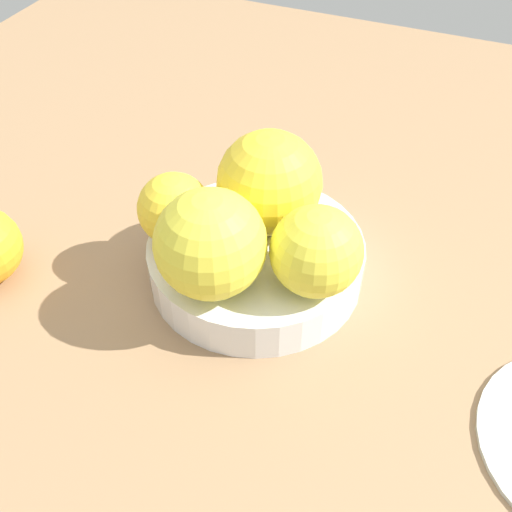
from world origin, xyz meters
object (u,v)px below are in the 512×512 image
(fruit_bowl, at_px, (256,260))
(orange_in_bowl_2, at_px, (174,209))
(orange_in_bowl_0, at_px, (210,244))
(orange_in_bowl_3, at_px, (316,251))
(orange_in_bowl_1, at_px, (275,184))

(fruit_bowl, relative_size, orange_in_bowl_2, 3.03)
(orange_in_bowl_0, xyz_separation_m, orange_in_bowl_2, (0.04, 0.05, -0.01))
(orange_in_bowl_2, height_order, orange_in_bowl_3, orange_in_bowl_3)
(fruit_bowl, height_order, orange_in_bowl_2, orange_in_bowl_2)
(orange_in_bowl_0, height_order, orange_in_bowl_3, orange_in_bowl_0)
(orange_in_bowl_1, bearing_deg, fruit_bowl, 170.88)
(fruit_bowl, distance_m, orange_in_bowl_0, 0.08)
(orange_in_bowl_1, bearing_deg, orange_in_bowl_0, 168.05)
(orange_in_bowl_2, bearing_deg, orange_in_bowl_0, -126.37)
(orange_in_bowl_3, bearing_deg, orange_in_bowl_0, 112.41)
(orange_in_bowl_0, height_order, orange_in_bowl_2, orange_in_bowl_0)
(fruit_bowl, distance_m, orange_in_bowl_3, 0.08)
(orange_in_bowl_0, relative_size, orange_in_bowl_3, 1.20)
(orange_in_bowl_0, bearing_deg, orange_in_bowl_2, 53.63)
(fruit_bowl, bearing_deg, orange_in_bowl_1, -9.12)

